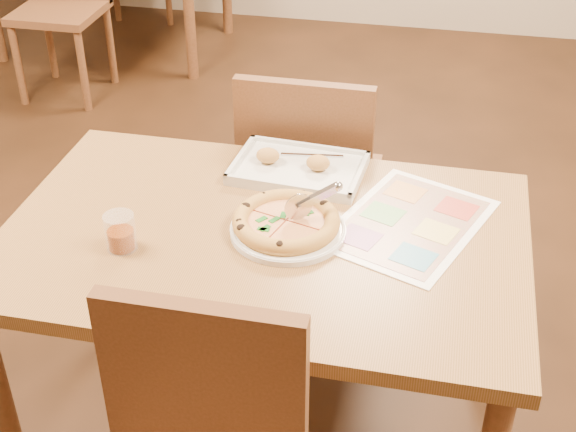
% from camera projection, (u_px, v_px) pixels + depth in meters
% --- Properties ---
extents(dining_table, '(1.30, 0.85, 0.72)m').
position_uv_depth(dining_table, '(264.00, 260.00, 2.04)').
color(dining_table, '#92633A').
rests_on(dining_table, ground).
extents(chair_far, '(0.42, 0.42, 0.47)m').
position_uv_depth(chair_far, '(308.00, 167.00, 2.56)').
color(chair_far, brown).
rests_on(chair_far, ground).
extents(plate, '(0.32, 0.32, 0.02)m').
position_uv_depth(plate, '(288.00, 230.00, 1.98)').
color(plate, white).
rests_on(plate, dining_table).
extents(pizza, '(0.27, 0.27, 0.04)m').
position_uv_depth(pizza, '(286.00, 221.00, 1.98)').
color(pizza, gold).
rests_on(pizza, plate).
extents(pizza_cutter, '(0.13, 0.08, 0.08)m').
position_uv_depth(pizza_cutter, '(312.00, 200.00, 1.96)').
color(pizza_cutter, silver).
rests_on(pizza_cutter, pizza).
extents(appetizer_tray, '(0.37, 0.27, 0.06)m').
position_uv_depth(appetizer_tray, '(298.00, 168.00, 2.22)').
color(appetizer_tray, silver).
rests_on(appetizer_tray, dining_table).
extents(glass_tumbler, '(0.07, 0.07, 0.09)m').
position_uv_depth(glass_tumbler, '(121.00, 234.00, 1.91)').
color(glass_tumbler, '#7B3009').
rests_on(glass_tumbler, dining_table).
extents(menu, '(0.46, 0.53, 0.00)m').
position_uv_depth(menu, '(409.00, 223.00, 2.02)').
color(menu, white).
rests_on(menu, dining_table).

